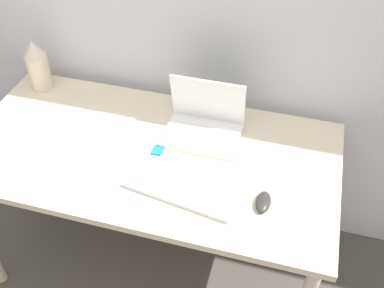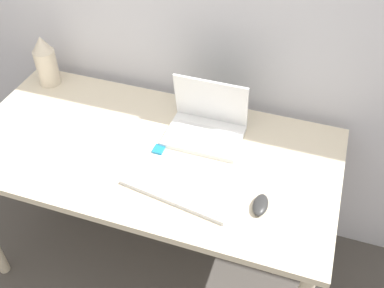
{
  "view_description": "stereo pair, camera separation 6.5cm",
  "coord_description": "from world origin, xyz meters",
  "px_view_note": "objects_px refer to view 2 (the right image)",
  "views": [
    {
      "loc": [
        0.52,
        -0.82,
        1.97
      ],
      "look_at": [
        0.19,
        0.35,
        0.84
      ],
      "focal_mm": 42.0,
      "sensor_mm": 36.0,
      "label": 1
    },
    {
      "loc": [
        0.58,
        -0.8,
        1.97
      ],
      "look_at": [
        0.19,
        0.35,
        0.84
      ],
      "focal_mm": 42.0,
      "sensor_mm": 36.0,
      "label": 2
    }
  ],
  "objects_px": {
    "laptop": "(206,123)",
    "mp3_player": "(159,149)",
    "mouse": "(260,205)",
    "keyboard": "(178,190)",
    "vase": "(46,61)"
  },
  "relations": [
    {
      "from": "laptop",
      "to": "vase",
      "type": "relative_size",
      "value": 1.26
    },
    {
      "from": "laptop",
      "to": "mouse",
      "type": "height_order",
      "value": "laptop"
    },
    {
      "from": "laptop",
      "to": "mp3_player",
      "type": "bearing_deg",
      "value": -132.88
    },
    {
      "from": "mp3_player",
      "to": "vase",
      "type": "bearing_deg",
      "value": 157.55
    },
    {
      "from": "laptop",
      "to": "mouse",
      "type": "relative_size",
      "value": 3.04
    },
    {
      "from": "keyboard",
      "to": "mp3_player",
      "type": "distance_m",
      "value": 0.24
    },
    {
      "from": "keyboard",
      "to": "mouse",
      "type": "height_order",
      "value": "mouse"
    },
    {
      "from": "vase",
      "to": "mp3_player",
      "type": "height_order",
      "value": "vase"
    },
    {
      "from": "mouse",
      "to": "mp3_player",
      "type": "bearing_deg",
      "value": 160.34
    },
    {
      "from": "mouse",
      "to": "vase",
      "type": "bearing_deg",
      "value": 158.66
    },
    {
      "from": "laptop",
      "to": "keyboard",
      "type": "relative_size",
      "value": 0.71
    },
    {
      "from": "vase",
      "to": "mp3_player",
      "type": "bearing_deg",
      "value": -22.45
    },
    {
      "from": "mp3_player",
      "to": "laptop",
      "type": "bearing_deg",
      "value": 47.12
    },
    {
      "from": "keyboard",
      "to": "laptop",
      "type": "bearing_deg",
      "value": 90.16
    },
    {
      "from": "laptop",
      "to": "vase",
      "type": "xyz_separation_m",
      "value": [
        -0.81,
        0.11,
        0.07
      ]
    }
  ]
}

